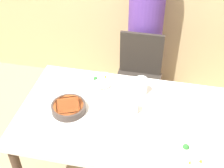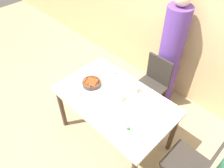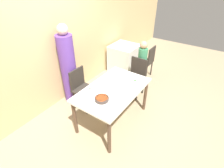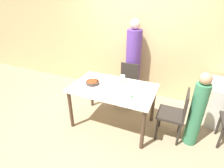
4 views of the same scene
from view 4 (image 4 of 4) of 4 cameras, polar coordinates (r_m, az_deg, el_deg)
ground_plane at (r=3.30m, az=0.27°, el=-12.58°), size 10.00×10.00×0.00m
wall_back at (r=3.90m, az=8.54°, el=15.63°), size 10.00×0.06×2.70m
dining_table at (r=2.92m, az=0.30°, el=-2.54°), size 1.38×0.84×0.75m
chair_adult_spot at (r=3.64m, az=5.02°, el=0.36°), size 0.40×0.40×0.86m
chair_child_spot at (r=2.91m, az=20.07°, el=-8.88°), size 0.40×0.40×0.86m
person_adult at (r=3.80m, az=6.86°, el=6.75°), size 0.31×0.31×1.71m
person_child at (r=2.87m, az=25.91°, el=-8.24°), size 0.21×0.21×1.21m
bowl_curry at (r=2.99m, az=-6.37°, el=0.48°), size 0.23×0.23×0.05m
plate_rice_adult at (r=3.17m, az=-1.39°, el=2.03°), size 0.27×0.27×0.05m
plate_rice_child at (r=2.55m, az=6.74°, el=-4.97°), size 0.26×0.26×0.06m
glass_water_tall at (r=2.86m, az=1.54°, el=-0.07°), size 0.07×0.07×0.10m
glass_water_short at (r=3.03m, az=3.46°, el=1.73°), size 0.08×0.08×0.13m
napkin_folded at (r=2.85m, az=9.64°, el=-1.68°), size 0.14×0.14×0.01m
fork_steel at (r=3.29m, az=-7.20°, el=2.57°), size 0.17×0.10×0.01m
spoon_steel at (r=2.66m, az=-1.49°, el=-3.53°), size 0.18×0.07×0.01m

